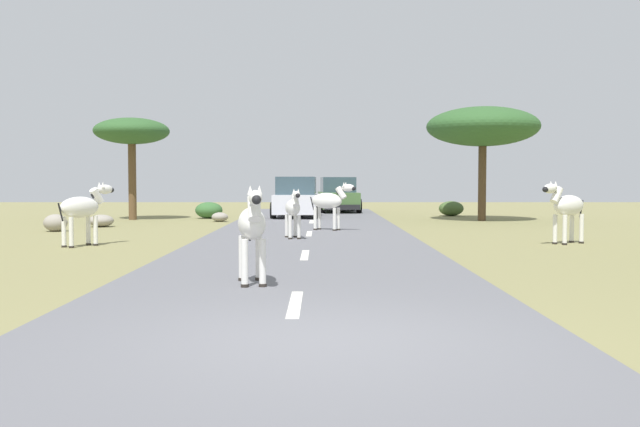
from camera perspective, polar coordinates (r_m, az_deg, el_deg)
ground_plane at (r=7.39m, az=0.18°, el=-10.35°), size 90.00×90.00×0.00m
road at (r=7.39m, az=-2.69°, el=-10.15°), size 6.00×64.00×0.05m
lane_markings at (r=6.42m, az=-3.10°, el=-11.90°), size 0.16×56.00×0.01m
zebra_0 at (r=11.00m, az=-5.59°, el=-0.95°), size 0.60×1.62×1.54m
zebra_1 at (r=22.70m, az=0.61°, el=0.97°), size 1.51×1.00×1.55m
zebra_2 at (r=18.74m, az=-18.62°, el=0.42°), size 1.15×1.52×1.61m
zebra_3 at (r=19.46m, az=19.02°, el=0.55°), size 1.51×1.24×1.64m
zebra_4 at (r=19.55m, az=-2.31°, el=0.40°), size 0.56×1.45×1.38m
car_0 at (r=30.82m, az=-2.03°, el=1.21°), size 2.10×4.38×1.74m
car_1 at (r=35.88m, az=1.32°, el=1.43°), size 2.23×4.44×1.74m
tree_0 at (r=30.53m, az=-15.00°, el=6.29°), size 3.09×3.09×4.21m
tree_3 at (r=29.48m, az=12.78°, el=6.77°), size 4.51×4.51×4.59m
bush_0 at (r=33.16m, az=10.33°, el=0.40°), size 1.13×1.02×0.68m
bush_2 at (r=30.90m, az=-9.04°, el=0.26°), size 1.17×1.05×0.70m
rock_0 at (r=24.40m, az=-20.58°, el=-0.71°), size 0.76×0.66×0.56m
rock_2 at (r=28.47m, az=-8.18°, el=-0.28°), size 0.65×0.61×0.37m
rock_3 at (r=26.22m, az=-17.28°, el=-0.56°), size 0.87×0.85×0.44m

